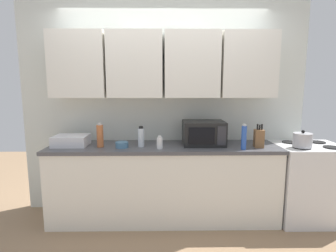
% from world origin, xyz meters
% --- Properties ---
extents(wall_back_with_cabinets, '(3.52, 0.38, 2.60)m').
position_xyz_m(wall_back_with_cabinets, '(-0.00, -0.07, 1.58)').
color(wall_back_with_cabinets, silver).
rests_on(wall_back_with_cabinets, ground_plane).
extents(counter_run, '(2.65, 0.63, 0.90)m').
position_xyz_m(counter_run, '(0.00, -0.30, 0.45)').
color(counter_run, white).
rests_on(counter_run, ground_plane).
extents(stove_range, '(0.76, 0.64, 0.91)m').
position_xyz_m(stove_range, '(1.71, -0.32, 0.45)').
color(stove_range, silver).
rests_on(stove_range, ground_plane).
extents(kettle, '(0.20, 0.20, 0.19)m').
position_xyz_m(kettle, '(1.54, -0.46, 0.99)').
color(kettle, '#B2B2B7').
rests_on(kettle, stove_range).
extents(microwave, '(0.48, 0.37, 0.28)m').
position_xyz_m(microwave, '(0.47, -0.27, 1.04)').
color(microwave, black).
rests_on(microwave, counter_run).
extents(dish_rack, '(0.38, 0.30, 0.12)m').
position_xyz_m(dish_rack, '(-1.07, -0.30, 0.96)').
color(dish_rack, silver).
rests_on(dish_rack, counter_run).
extents(knife_block, '(0.12, 0.13, 0.27)m').
position_xyz_m(knife_block, '(1.07, -0.41, 1.00)').
color(knife_block, brown).
rests_on(knife_block, counter_run).
extents(bottle_blue_cleaner, '(0.06, 0.06, 0.28)m').
position_xyz_m(bottle_blue_cleaner, '(0.87, -0.51, 1.03)').
color(bottle_blue_cleaner, '#2D56B7').
rests_on(bottle_blue_cleaner, counter_run).
extents(bottle_spice_jar, '(0.07, 0.07, 0.27)m').
position_xyz_m(bottle_spice_jar, '(-0.72, -0.37, 1.03)').
color(bottle_spice_jar, '#BC6638').
rests_on(bottle_spice_jar, counter_run).
extents(bottle_clear_tall, '(0.07, 0.07, 0.23)m').
position_xyz_m(bottle_clear_tall, '(-0.26, -0.36, 1.01)').
color(bottle_clear_tall, silver).
rests_on(bottle_clear_tall, counter_run).
extents(bottle_white_jar, '(0.07, 0.07, 0.14)m').
position_xyz_m(bottle_white_jar, '(-0.04, -0.47, 0.97)').
color(bottle_white_jar, white).
rests_on(bottle_white_jar, counter_run).
extents(bowl_ceramic_small, '(0.14, 0.14, 0.06)m').
position_xyz_m(bowl_ceramic_small, '(-0.47, -0.41, 0.93)').
color(bowl_ceramic_small, teal).
rests_on(bowl_ceramic_small, counter_run).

